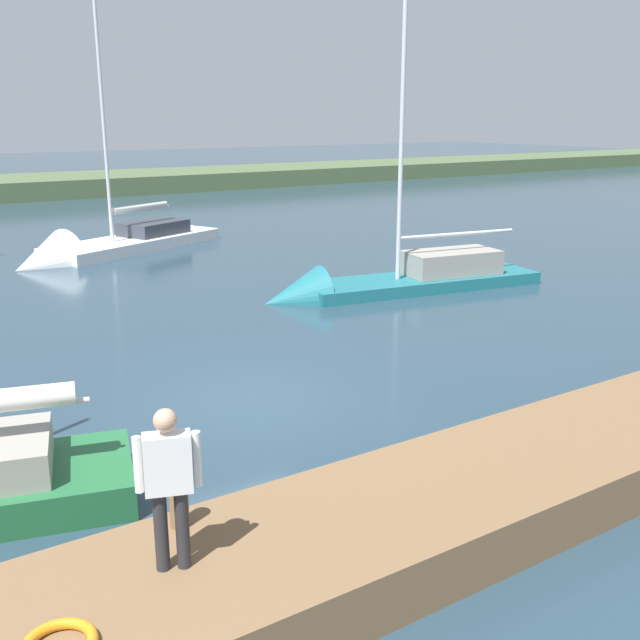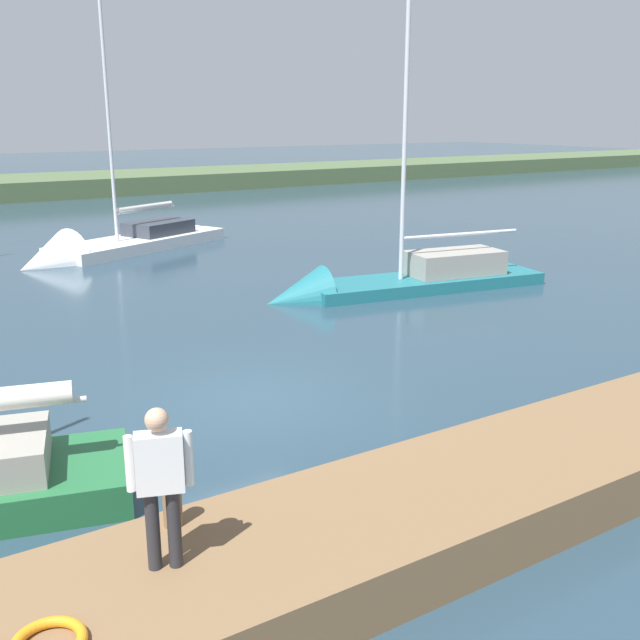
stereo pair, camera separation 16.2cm
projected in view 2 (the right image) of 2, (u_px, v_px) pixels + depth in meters
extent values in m
plane|color=#263D4C|center=(252.00, 399.00, 13.85)|extent=(200.00, 200.00, 0.00)
cube|color=brown|center=(444.00, 504.00, 9.42)|extent=(22.03, 2.36, 0.71)
cylinder|color=brown|center=(172.00, 501.00, 8.21)|extent=(0.21, 0.21, 0.60)
cube|color=#1E6B75|center=(425.00, 288.00, 22.69)|extent=(7.74, 3.18, 0.73)
cone|color=#1E6B75|center=(296.00, 301.00, 21.10)|extent=(2.06, 2.22, 1.96)
cube|color=gray|center=(454.00, 263.00, 22.88)|extent=(3.13, 1.93, 0.73)
cylinder|color=silver|center=(405.00, 146.00, 21.22)|extent=(0.13, 0.13, 7.86)
cylinder|color=silver|center=(460.00, 234.00, 22.71)|extent=(4.08, 0.79, 0.10)
cube|color=white|center=(140.00, 248.00, 29.53)|extent=(7.87, 5.20, 0.84)
cone|color=white|center=(47.00, 266.00, 26.03)|extent=(2.89, 3.02, 2.36)
cube|color=#333842|center=(158.00, 227.00, 30.21)|extent=(3.04, 2.58, 0.53)
cylinder|color=silver|center=(108.00, 117.00, 27.28)|extent=(0.13, 0.13, 9.28)
cylinder|color=silver|center=(146.00, 210.00, 29.49)|extent=(2.88, 1.34, 0.10)
cylinder|color=silver|center=(145.00, 207.00, 29.45)|extent=(2.64, 1.31, 0.21)
cylinder|color=#28282D|center=(153.00, 530.00, 7.40)|extent=(0.14, 0.14, 0.86)
cylinder|color=#28282D|center=(174.00, 528.00, 7.44)|extent=(0.14, 0.14, 0.86)
cube|color=white|center=(159.00, 462.00, 7.22)|extent=(0.51, 0.37, 0.61)
sphere|color=tan|center=(157.00, 420.00, 7.10)|extent=(0.23, 0.23, 0.23)
cylinder|color=white|center=(130.00, 464.00, 7.16)|extent=(0.09, 0.09, 0.58)
cylinder|color=white|center=(189.00, 458.00, 7.27)|extent=(0.09, 0.09, 0.58)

